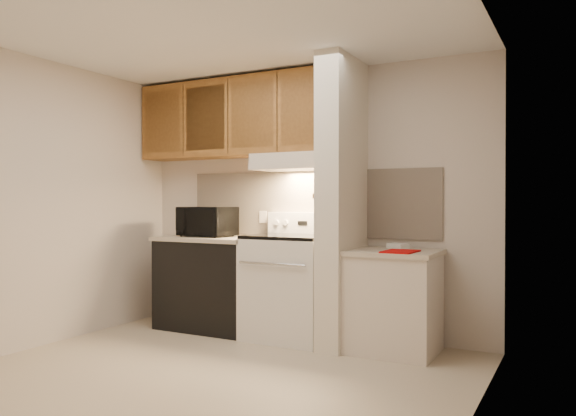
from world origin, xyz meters
The scene contains 50 objects.
floor centered at (0.00, 0.00, 0.00)m, with size 3.60×3.60×0.00m, color #BAA98E.
ceiling centered at (0.00, 0.00, 2.50)m, with size 3.60×3.60×0.00m, color white.
wall_back centered at (0.00, 1.50, 1.25)m, with size 3.60×0.02×2.50m, color beige.
wall_left centered at (-1.80, 0.00, 1.25)m, with size 0.02×3.00×2.50m, color beige.
wall_right centered at (1.80, 0.00, 1.25)m, with size 0.02×3.00×2.50m, color beige.
backsplash centered at (0.00, 1.49, 1.24)m, with size 2.60×0.02×0.63m, color beige.
range_body centered at (0.00, 1.16, 0.46)m, with size 0.76×0.65×0.92m, color silver.
oven_window centered at (0.00, 0.84, 0.50)m, with size 0.50×0.01×0.30m, color black.
oven_handle centered at (0.00, 0.80, 0.72)m, with size 0.02×0.02×0.65m, color silver.
cooktop centered at (0.00, 1.16, 0.94)m, with size 0.74×0.64×0.03m, color black.
range_backguard centered at (0.00, 1.44, 1.05)m, with size 0.76×0.08×0.20m, color silver.
range_display centered at (0.00, 1.40, 1.05)m, with size 0.10×0.01×0.04m, color black.
range_knob_left_outer centered at (-0.28, 1.40, 1.05)m, with size 0.05×0.05×0.02m, color silver.
range_knob_left_inner centered at (-0.18, 1.40, 1.05)m, with size 0.05×0.05×0.02m, color silver.
range_knob_right_inner centered at (0.18, 1.40, 1.05)m, with size 0.05×0.05×0.02m, color silver.
range_knob_right_outer centered at (0.28, 1.40, 1.05)m, with size 0.05×0.05×0.02m, color silver.
dishwasher_front centered at (-0.88, 1.17, 0.43)m, with size 1.00×0.63×0.87m, color black.
left_countertop centered at (-0.88, 1.17, 0.89)m, with size 1.04×0.67×0.04m, color #BDAE96.
spoon_rest centered at (-0.48, 1.36, 0.92)m, with size 0.21×0.07×0.01m, color black.
teal_jar centered at (-1.23, 1.39, 0.96)m, with size 0.09×0.09×0.11m, color #1B5A4C.
outlet centered at (-0.48, 1.48, 1.10)m, with size 0.08×0.01×0.12m, color beige.
microwave centered at (-0.93, 1.15, 1.06)m, with size 0.53×0.36×0.29m, color black.
partition_pillar centered at (0.51, 1.15, 1.25)m, with size 0.22×0.70×2.50m, color beige.
pillar_trim centered at (0.39, 1.15, 1.30)m, with size 0.01×0.70×0.04m, color #935F2A.
knife_strip centered at (0.39, 1.10, 1.32)m, with size 0.02×0.42×0.04m, color black.
knife_blade_a centered at (0.38, 0.94, 1.22)m, with size 0.01×0.04×0.16m, color silver.
knife_handle_a centered at (0.38, 0.94, 1.37)m, with size 0.02×0.02×0.10m, color black.
knife_blade_b centered at (0.38, 1.02, 1.21)m, with size 0.01×0.04×0.18m, color silver.
knife_handle_b centered at (0.38, 1.03, 1.37)m, with size 0.02×0.02×0.10m, color black.
knife_blade_c centered at (0.38, 1.11, 1.20)m, with size 0.01×0.04×0.20m, color silver.
knife_handle_c centered at (0.38, 1.09, 1.37)m, with size 0.02×0.02×0.10m, color black.
knife_blade_d centered at (0.38, 1.19, 1.22)m, with size 0.01×0.04×0.16m, color silver.
knife_handle_d centered at (0.38, 1.17, 1.37)m, with size 0.02×0.02×0.10m, color black.
knife_blade_e centered at (0.38, 1.26, 1.21)m, with size 0.01×0.04×0.18m, color silver.
knife_handle_e centered at (0.38, 1.25, 1.37)m, with size 0.02×0.02×0.10m, color black.
oven_mitt centered at (0.38, 1.32, 1.17)m, with size 0.03×0.11×0.26m, color slate.
right_cab_base centered at (0.97, 1.15, 0.40)m, with size 0.70×0.60×0.81m, color beige.
right_countertop centered at (0.97, 1.15, 0.83)m, with size 0.74×0.64×0.04m, color #BDAE96.
red_folder centered at (1.07, 1.00, 0.86)m, with size 0.24×0.33×0.01m, color #B20403.
white_box centered at (0.95, 1.33, 0.87)m, with size 0.17×0.11×0.04m, color white.
range_hood centered at (0.00, 1.28, 1.62)m, with size 0.78×0.44×0.15m, color beige.
hood_lip centered at (0.00, 1.07, 1.58)m, with size 0.78×0.04×0.06m, color beige.
upper_cabinets centered at (-0.69, 1.32, 2.08)m, with size 2.18×0.33×0.77m, color #935F2A.
cab_door_a centered at (-1.51, 1.17, 2.08)m, with size 0.46×0.01×0.63m, color #935F2A.
cab_gap_a centered at (-1.23, 1.16, 2.08)m, with size 0.01×0.01×0.73m, color black.
cab_door_b centered at (-0.96, 1.17, 2.08)m, with size 0.46×0.01×0.63m, color #935F2A.
cab_gap_b centered at (-0.69, 1.16, 2.08)m, with size 0.01×0.01×0.73m, color black.
cab_door_c centered at (-0.42, 1.17, 2.08)m, with size 0.46×0.01×0.63m, color #935F2A.
cab_gap_c centered at (-0.14, 1.16, 2.08)m, with size 0.01×0.01×0.73m, color black.
cab_door_d centered at (0.13, 1.17, 2.08)m, with size 0.46×0.01×0.63m, color #935F2A.
Camera 1 is at (2.37, -3.38, 1.26)m, focal length 35.00 mm.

